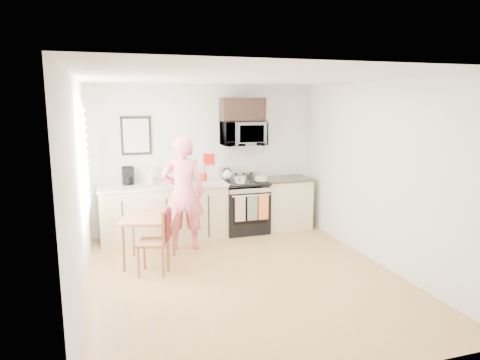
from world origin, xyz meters
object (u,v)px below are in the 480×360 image
object	(u,v)px
microwave	(243,134)
chair	(162,232)
dining_table	(149,222)
person	(183,193)
cake	(261,179)
range	(245,208)

from	to	relation	value
microwave	chair	world-z (taller)	microwave
dining_table	chair	world-z (taller)	chair
microwave	person	world-z (taller)	microwave
person	dining_table	size ratio (longest dim) A/B	2.28
person	microwave	bearing A→B (deg)	-141.63
microwave	chair	bearing A→B (deg)	-135.56
microwave	person	bearing A→B (deg)	-149.73
dining_table	cake	bearing A→B (deg)	25.27
chair	cake	xyz separation A→B (m)	(1.92, 1.41, 0.38)
microwave	dining_table	xyz separation A→B (m)	(-1.79, -1.19, -1.15)
cake	chair	bearing A→B (deg)	-143.78
range	chair	world-z (taller)	range
range	cake	bearing A→B (deg)	-23.02
microwave	dining_table	bearing A→B (deg)	-146.44
chair	cake	world-z (taller)	cake
chair	cake	distance (m)	2.42
chair	cake	size ratio (longest dim) A/B	3.38
dining_table	cake	distance (m)	2.30
microwave	cake	xyz separation A→B (m)	(0.27, -0.22, -0.79)
cake	microwave	bearing A→B (deg)	140.70
dining_table	person	bearing A→B (deg)	39.69
chair	microwave	bearing A→B (deg)	62.54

